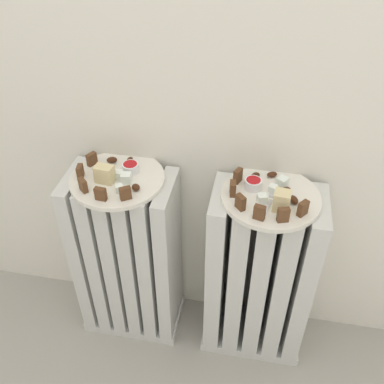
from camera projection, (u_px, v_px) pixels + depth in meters
name	position (u px, v px, depth m)	size (l,w,h in m)	color
radiator_left	(128.00, 259.00, 1.31)	(0.31, 0.18, 0.59)	silver
radiator_right	(259.00, 277.00, 1.26)	(0.31, 0.18, 0.59)	silver
plate_left	(117.00, 179.00, 1.12)	(0.25, 0.25, 0.01)	silver
plate_right	(271.00, 197.00, 1.06)	(0.25, 0.25, 0.01)	silver
dark_cake_slice_left_0	(92.00, 159.00, 1.15)	(0.03, 0.01, 0.03)	#56351E
dark_cake_slice_left_1	(80.00, 172.00, 1.11)	(0.03, 0.01, 0.03)	#56351E
dark_cake_slice_left_2	(83.00, 185.00, 1.06)	(0.03, 0.01, 0.03)	#56351E
dark_cake_slice_left_3	(101.00, 194.00, 1.04)	(0.03, 0.01, 0.03)	#56351E
dark_cake_slice_left_4	(125.00, 193.00, 1.04)	(0.03, 0.01, 0.03)	#56351E
marble_cake_slice_left_0	(104.00, 174.00, 1.09)	(0.05, 0.03, 0.05)	beige
turkish_delight_left_0	(118.00, 175.00, 1.11)	(0.02, 0.02, 0.02)	white
turkish_delight_left_1	(126.00, 178.00, 1.09)	(0.03, 0.03, 0.03)	white
turkish_delight_left_2	(119.00, 188.00, 1.07)	(0.02, 0.02, 0.02)	white
medjool_date_left_0	(112.00, 160.00, 1.16)	(0.03, 0.02, 0.02)	#3D1E0F
medjool_date_left_1	(130.00, 160.00, 1.16)	(0.03, 0.01, 0.02)	#3D1E0F
medjool_date_left_2	(136.00, 187.00, 1.07)	(0.02, 0.02, 0.02)	#3D1E0F
jam_bowl_left	(130.00, 167.00, 1.13)	(0.04, 0.04, 0.02)	white
dark_cake_slice_right_0	(238.00, 176.00, 1.09)	(0.03, 0.01, 0.04)	#56351E
dark_cake_slice_right_1	(233.00, 188.00, 1.05)	(0.03, 0.01, 0.04)	#56351E
dark_cake_slice_right_2	(240.00, 202.00, 1.01)	(0.03, 0.01, 0.04)	#56351E
dark_cake_slice_right_3	(259.00, 212.00, 0.98)	(0.03, 0.01, 0.04)	#56351E
dark_cake_slice_right_4	(283.00, 215.00, 0.98)	(0.03, 0.01, 0.04)	#56351E
dark_cake_slice_right_5	(303.00, 208.00, 0.99)	(0.03, 0.01, 0.04)	#56351E
marble_cake_slice_right_0	(282.00, 201.00, 1.01)	(0.04, 0.04, 0.05)	beige
turkish_delight_right_0	(262.00, 198.00, 1.03)	(0.02, 0.02, 0.02)	white
turkish_delight_right_1	(282.00, 182.00, 1.08)	(0.02, 0.02, 0.02)	white
turkish_delight_right_2	(273.00, 189.00, 1.06)	(0.02, 0.02, 0.02)	white
medjool_date_right_0	(294.00, 200.00, 1.03)	(0.03, 0.02, 0.02)	#3D1E0F
medjool_date_right_1	(286.00, 190.00, 1.06)	(0.03, 0.02, 0.02)	#3D1E0F
medjool_date_right_2	(255.00, 176.00, 1.11)	(0.03, 0.02, 0.02)	#3D1E0F
medjool_date_right_3	(272.00, 174.00, 1.11)	(0.03, 0.02, 0.01)	#3D1E0F
jam_bowl_right	(253.00, 183.00, 1.07)	(0.04, 0.04, 0.03)	white
fork	(270.00, 201.00, 1.04)	(0.04, 0.09, 0.00)	#B7B7BC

